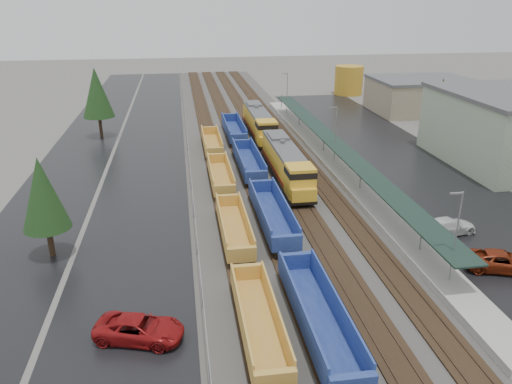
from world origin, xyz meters
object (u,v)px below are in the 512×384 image
Objects in this scene: well_string_yellow at (244,267)px; parked_car_east_c at (448,226)px; well_string_blue at (291,256)px; parked_car_east_b at (502,261)px; parked_car_west_c at (139,329)px; locomotive_trail at (259,123)px; storage_tank at (349,80)px; locomotive_lead at (287,164)px.

well_string_yellow reaches higher than parked_car_east_c.
well_string_blue is (4.00, 1.04, 0.08)m from well_string_yellow.
well_string_yellow reaches higher than parked_car_east_b.
parked_car_west_c is 1.00× the size of parked_car_east_b.
parked_car_east_b is at bearing -64.10° from parked_car_west_c.
storage_tank reaches higher than locomotive_trail.
locomotive_trail is 3.02× the size of storage_tank.
locomotive_trail is at bearing 7.70° from parked_car_east_c.
parked_car_east_c is (-14.04, -71.38, -2.41)m from storage_tank.
well_string_yellow is at bearing -100.66° from locomotive_trail.
locomotive_trail is 0.23× the size of well_string_yellow.
locomotive_trail is 51.36m from parked_car_west_c.
locomotive_trail is 0.20× the size of well_string_blue.
locomotive_trail reaches higher than parked_car_east_c.
well_string_yellow is at bearing 93.95° from parked_car_east_c.
well_string_blue is 81.35m from storage_tank.
locomotive_trail reaches higher than parked_car_west_c.
storage_tank is 79.45m from parked_car_east_b.
well_string_blue reaches higher than parked_car_east_c.
parked_car_east_b is at bearing -4.82° from well_string_yellow.
well_string_blue is at bearing -40.88° from parked_car_west_c.
parked_car_east_b is (28.87, 4.59, -0.00)m from parked_car_west_c.
parked_car_east_c is at bearing 14.34° from well_string_yellow.
parked_car_west_c is at bearing -119.48° from locomotive_lead.
storage_tank is 1.10× the size of parked_car_west_c.
parked_car_west_c is at bearing 117.25° from parked_car_east_b.
parked_car_east_b is at bearing -99.50° from storage_tank.
well_string_blue is at bearing 98.85° from parked_car_east_b.
parked_car_east_b is (21.13, -1.78, -0.29)m from well_string_yellow.
storage_tank reaches higher than well_string_blue.
well_string_blue reaches higher than parked_car_east_b.
locomotive_lead is 21.00m from locomotive_trail.
locomotive_lead is 32.04m from parked_car_west_c.
well_string_blue is 13.90m from parked_car_west_c.
parked_car_west_c is (-15.75, -48.86, -1.53)m from locomotive_trail.
parked_car_east_b reaches higher than parked_car_east_c.
well_string_yellow is 83.88m from storage_tank.
locomotive_trail reaches higher than well_string_yellow.
locomotive_lead is at bearing 69.58° from well_string_yellow.
locomotive_trail is at bearing -127.62° from storage_tank.
locomotive_lead is 3.31× the size of parked_car_west_c.
locomotive_lead is 3.02× the size of storage_tank.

